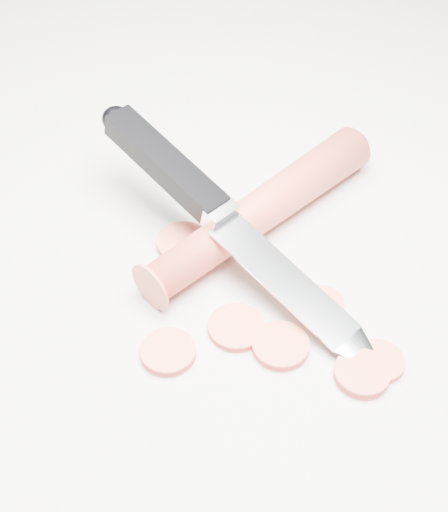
# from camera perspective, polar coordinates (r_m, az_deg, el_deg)

# --- Properties ---
(ground) EXTENTS (2.40, 2.40, 0.00)m
(ground) POSITION_cam_1_polar(r_m,az_deg,el_deg) (0.50, 4.27, 0.08)
(ground) COLOR silver
(ground) RESTS_ON ground
(carrot) EXTENTS (0.15, 0.19, 0.03)m
(carrot) POSITION_cam_1_polar(r_m,az_deg,el_deg) (0.51, 3.03, 3.70)
(carrot) COLOR #D64434
(carrot) RESTS_ON ground
(carrot_slice_0) EXTENTS (0.03, 0.03, 0.01)m
(carrot_slice_0) POSITION_cam_1_polar(r_m,az_deg,el_deg) (0.44, -4.50, -7.66)
(carrot_slice_0) COLOR #EF5E41
(carrot_slice_0) RESTS_ON ground
(carrot_slice_1) EXTENTS (0.04, 0.04, 0.01)m
(carrot_slice_1) POSITION_cam_1_polar(r_m,az_deg,el_deg) (0.45, 1.02, -5.73)
(carrot_slice_1) COLOR #EF5E41
(carrot_slice_1) RESTS_ON ground
(carrot_slice_2) EXTENTS (0.04, 0.04, 0.01)m
(carrot_slice_2) POSITION_cam_1_polar(r_m,az_deg,el_deg) (0.45, 4.55, -7.17)
(carrot_slice_2) COLOR #EF5E41
(carrot_slice_2) RESTS_ON ground
(carrot_slice_3) EXTENTS (0.03, 0.03, 0.01)m
(carrot_slice_3) POSITION_cam_1_polar(r_m,az_deg,el_deg) (0.45, 12.26, -8.25)
(carrot_slice_3) COLOR #EF5E41
(carrot_slice_3) RESTS_ON ground
(carrot_slice_4) EXTENTS (0.03, 0.03, 0.01)m
(carrot_slice_4) POSITION_cam_1_polar(r_m,az_deg,el_deg) (0.44, 10.97, -9.24)
(carrot_slice_4) COLOR #EF5E41
(carrot_slice_4) RESTS_ON ground
(carrot_slice_5) EXTENTS (0.04, 0.04, 0.01)m
(carrot_slice_5) POSITION_cam_1_polar(r_m,az_deg,el_deg) (0.51, -3.25, 1.07)
(carrot_slice_5) COLOR #EF5E41
(carrot_slice_5) RESTS_ON ground
(carrot_slice_6) EXTENTS (0.03, 0.03, 0.01)m
(carrot_slice_6) POSITION_cam_1_polar(r_m,az_deg,el_deg) (0.47, 7.82, -3.82)
(carrot_slice_6) COLOR #EF5E41
(carrot_slice_6) RESTS_ON ground
(kitchen_knife) EXTENTS (0.23, 0.18, 0.07)m
(kitchen_knife) POSITION_cam_1_polar(r_m,az_deg,el_deg) (0.47, 1.00, 2.42)
(kitchen_knife) COLOR silver
(kitchen_knife) RESTS_ON ground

